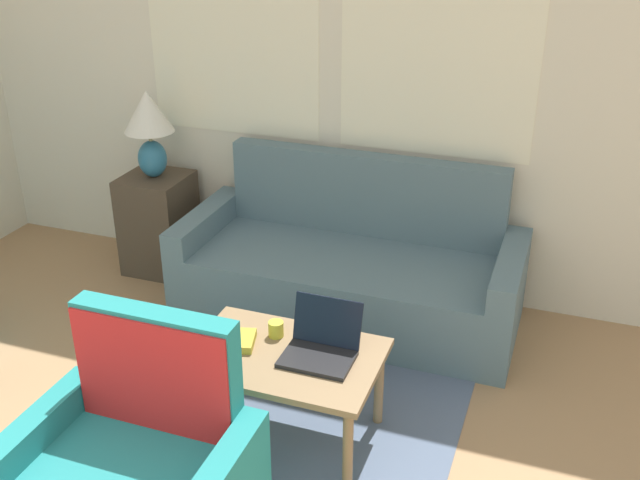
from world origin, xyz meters
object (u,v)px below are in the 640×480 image
(coffee_table, at_px, (284,365))
(laptop, at_px, (321,345))
(couch, at_px, (351,271))
(table_lamp, at_px, (149,123))
(book_red, at_px, (234,340))
(cup_navy, at_px, (276,329))

(coffee_table, distance_m, laptop, 0.20)
(laptop, bearing_deg, couch, 100.91)
(table_lamp, height_order, book_red, table_lamp)
(couch, xyz_separation_m, cup_navy, (-0.03, -1.05, 0.22))
(laptop, height_order, cup_navy, laptop)
(book_red, bearing_deg, coffee_table, 0.22)
(coffee_table, xyz_separation_m, cup_navy, (-0.09, 0.12, 0.09))
(coffee_table, bearing_deg, couch, 93.02)
(coffee_table, relative_size, cup_navy, 11.47)
(couch, relative_size, table_lamp, 3.55)
(table_lamp, height_order, coffee_table, table_lamp)
(table_lamp, height_order, laptop, table_lamp)
(coffee_table, bearing_deg, laptop, 17.78)
(couch, relative_size, book_red, 8.70)
(couch, bearing_deg, table_lamp, 175.37)
(table_lamp, relative_size, laptop, 1.77)
(couch, height_order, coffee_table, couch)
(laptop, relative_size, book_red, 1.38)
(couch, relative_size, coffee_table, 2.30)
(coffee_table, distance_m, cup_navy, 0.18)
(laptop, bearing_deg, table_lamp, 141.73)
(book_red, bearing_deg, table_lamp, 132.18)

